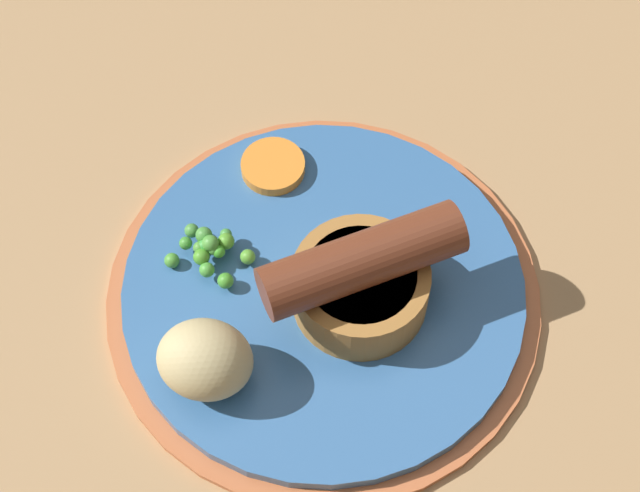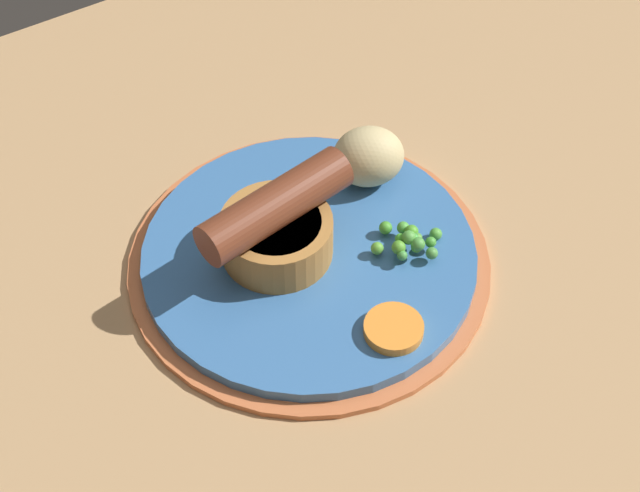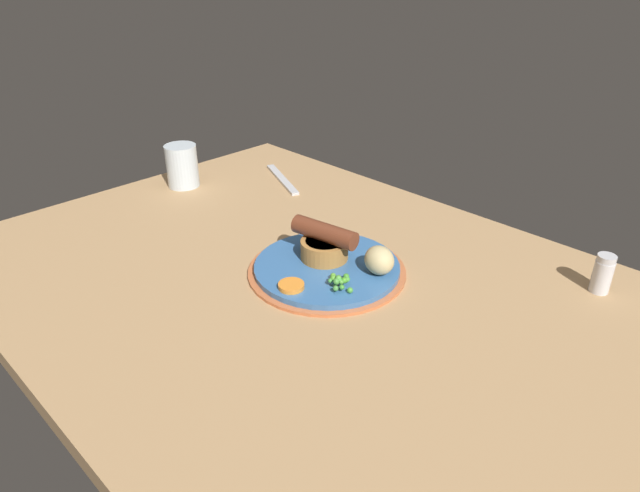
{
  "view_description": "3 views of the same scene",
  "coord_description": "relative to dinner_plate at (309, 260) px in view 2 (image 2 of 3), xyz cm",
  "views": [
    {
      "loc": [
        8.66,
        32.2,
        58.48
      ],
      "look_at": [
        1.67,
        2.78,
        6.68
      ],
      "focal_mm": 60.0,
      "sensor_mm": 36.0,
      "label": 1
    },
    {
      "loc": [
        -22.84,
        -36.85,
        60.23
      ],
      "look_at": [
        1.67,
        2.58,
        6.8
      ],
      "focal_mm": 60.0,
      "sensor_mm": 36.0,
      "label": 2
    },
    {
      "loc": [
        56.4,
        -51.89,
        49.88
      ],
      "look_at": [
        -0.13,
        4.61,
        6.85
      ],
      "focal_mm": 32.0,
      "sensor_mm": 36.0,
      "label": 3
    }
  ],
  "objects": [
    {
      "name": "dining_table",
      "position": [
        -1.8,
        -4.23,
        -2.07
      ],
      "size": [
        110.0,
        80.0,
        3.0
      ],
      "primitive_type": "cube",
      "color": "tan",
      "rests_on": "ground"
    },
    {
      "name": "potato_chunk_2",
      "position": [
        7.4,
        3.89,
        3.04
      ],
      "size": [
        6.52,
        6.12,
        4.41
      ],
      "primitive_type": "ellipsoid",
      "rotation": [
        0.0,
        0.0,
        5.87
      ],
      "color": "#CCB77F",
      "rests_on": "dinner_plate"
    },
    {
      "name": "pea_pile",
      "position": [
        5.91,
        -3.37,
        1.87
      ],
      "size": [
        5.19,
        4.56,
        1.97
      ],
      "color": "green",
      "rests_on": "dinner_plate"
    },
    {
      "name": "sausage_pudding",
      "position": [
        -2.16,
        1.25,
        3.5
      ],
      "size": [
        11.55,
        7.7,
        6.15
      ],
      "rotation": [
        0.0,
        0.0,
        0.16
      ],
      "color": "#AD7538",
      "rests_on": "dinner_plate"
    },
    {
      "name": "carrot_slice_0",
      "position": [
        1.1,
        -8.67,
        1.2
      ],
      "size": [
        5.08,
        5.08,
        0.73
      ],
      "primitive_type": "cylinder",
      "rotation": [
        0.0,
        0.0,
        5.9
      ],
      "color": "orange",
      "rests_on": "dinner_plate"
    },
    {
      "name": "dinner_plate",
      "position": [
        0.0,
        0.0,
        0.0
      ],
      "size": [
        25.23,
        25.23,
        1.4
      ],
      "color": "#CC6B3D",
      "rests_on": "dining_table"
    }
  ]
}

